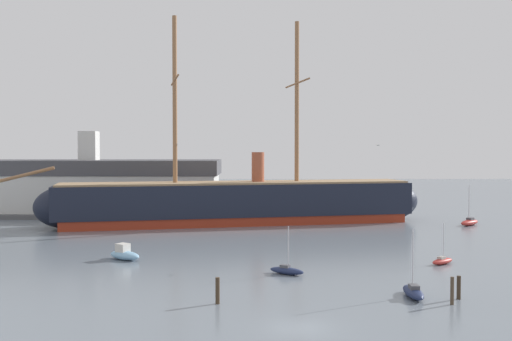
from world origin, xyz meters
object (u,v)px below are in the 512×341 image
object	(u,v)px
mooring_piling_left_pair	(218,291)
dockside_warehouse_left	(75,187)
sailboat_far_right	(470,222)
mooring_piling_nearest	(459,288)
tall_ship	(237,202)
sailboat_near_centre	(287,270)
motorboat_mid_left	(124,254)
sailboat_far_left	(84,221)
sailboat_foreground_right	(413,292)
seagull_in_flight	(378,145)
mooring_piling_right_pair	(452,291)
motorboat_distant_centre	(279,214)
sailboat_mid_right	(442,261)

from	to	relation	value
mooring_piling_left_pair	dockside_warehouse_left	xyz separation A→B (m)	(-30.15, 64.07, 3.97)
sailboat_far_right	mooring_piling_nearest	bearing A→B (deg)	-111.26
mooring_piling_nearest	mooring_piling_left_pair	distance (m)	19.30
tall_ship	sailboat_near_centre	size ratio (longest dim) A/B	14.48
tall_ship	sailboat_near_centre	distance (m)	39.18
motorboat_mid_left	sailboat_far_left	distance (m)	33.54
sailboat_foreground_right	seagull_in_flight	bearing A→B (deg)	86.04
mooring_piling_right_pair	dockside_warehouse_left	size ratio (longest dim) A/B	0.04
motorboat_distant_centre	sailboat_far_left	bearing A→B (deg)	-164.74
mooring_piling_right_pair	dockside_warehouse_left	distance (m)	80.63
mooring_piling_left_pair	dockside_warehouse_left	distance (m)	70.92
motorboat_distant_centre	mooring_piling_left_pair	world-z (taller)	mooring_piling_left_pair
mooring_piling_left_pair	sailboat_far_left	bearing A→B (deg)	116.30
motorboat_distant_centre	mooring_piling_right_pair	world-z (taller)	mooring_piling_right_pair
tall_ship	dockside_warehouse_left	xyz separation A→B (m)	(-30.47, 14.63, 1.47)
sailboat_near_centre	motorboat_distant_centre	size ratio (longest dim) A/B	0.96
sailboat_near_centre	mooring_piling_right_pair	bearing A→B (deg)	-42.59
tall_ship	sailboat_far_left	xyz separation A→B (m)	(-24.69, -0.12, -2.97)
sailboat_far_right	dockside_warehouse_left	distance (m)	69.48
motorboat_mid_left	tall_ship	bearing A→B (deg)	69.57
sailboat_far_right	sailboat_far_left	bearing A→B (deg)	177.94
sailboat_far_left	dockside_warehouse_left	distance (m)	16.45
sailboat_far_right	seagull_in_flight	world-z (taller)	seagull_in_flight
tall_ship	mooring_piling_nearest	bearing A→B (deg)	-68.53
sailboat_far_right	mooring_piling_nearest	xyz separation A→B (m)	(-17.82, -45.82, 0.41)
mooring_piling_left_pair	motorboat_distant_centre	bearing A→B (deg)	82.60
motorboat_distant_centre	mooring_piling_right_pair	xyz separation A→B (m)	(10.63, -58.40, 0.41)
dockside_warehouse_left	seagull_in_flight	world-z (taller)	dockside_warehouse_left
sailboat_far_right	mooring_piling_nearest	distance (m)	49.16
tall_ship	sailboat_far_left	world-z (taller)	tall_ship
motorboat_mid_left	motorboat_distant_centre	xyz separation A→B (m)	(18.75, 39.56, 0.06)
mooring_piling_nearest	seagull_in_flight	distance (m)	24.18
sailboat_mid_right	motorboat_distant_centre	world-z (taller)	sailboat_mid_right
sailboat_far_left	mooring_piling_left_pair	distance (m)	55.02
sailboat_near_centre	mooring_piling_right_pair	size ratio (longest dim) A/B	2.16
sailboat_far_left	mooring_piling_right_pair	bearing A→B (deg)	-49.44
sailboat_near_centre	sailboat_mid_right	xyz separation A→B (m)	(16.58, 4.86, -0.03)
mooring_piling_right_pair	mooring_piling_left_pair	bearing A→B (deg)	178.84
tall_ship	sailboat_far_right	world-z (taller)	tall_ship
sailboat_far_right	mooring_piling_left_pair	size ratio (longest dim) A/B	3.07
motorboat_distant_centre	mooring_piling_right_pair	bearing A→B (deg)	-79.69
sailboat_foreground_right	mooring_piling_nearest	xyz separation A→B (m)	(3.49, -0.60, 0.47)
tall_ship	mooring_piling_right_pair	distance (m)	52.96
sailboat_far_left	motorboat_mid_left	bearing A→B (deg)	-66.91
tall_ship	mooring_piling_right_pair	size ratio (longest dim) A/B	31.30
sailboat_near_centre	sailboat_far_left	distance (m)	49.06
mooring_piling_right_pair	seagull_in_flight	bearing A→B (deg)	92.42
mooring_piling_right_pair	sailboat_far_left	bearing A→B (deg)	130.56
sailboat_far_right	motorboat_distant_centre	xyz separation A→B (m)	(-29.55, 10.91, 0.14)
motorboat_mid_left	sailboat_far_right	xyz separation A→B (m)	(48.30, 28.65, -0.08)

